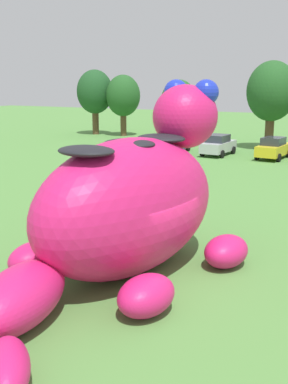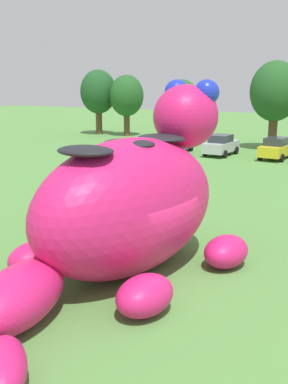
{
  "view_description": "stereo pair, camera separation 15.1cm",
  "coord_description": "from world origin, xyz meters",
  "px_view_note": "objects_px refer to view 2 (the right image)",
  "views": [
    {
      "loc": [
        5.54,
        -12.13,
        6.02
      ],
      "look_at": [
        -1.39,
        1.4,
        2.4
      ],
      "focal_mm": 43.65,
      "sensor_mm": 36.0,
      "label": 1
    },
    {
      "loc": [
        5.68,
        -12.06,
        6.02
      ],
      "look_at": [
        -1.39,
        1.4,
        2.4
      ],
      "focal_mm": 43.65,
      "sensor_mm": 36.0,
      "label": 2
    }
  ],
  "objects_px": {
    "giant_inflatable_creature": "(130,204)",
    "car_yellow": "(276,148)",
    "car_blue": "(177,143)",
    "car_silver": "(221,145)",
    "spectator_mid_field": "(68,200)"
  },
  "relations": [
    {
      "from": "giant_inflatable_creature",
      "to": "car_yellow",
      "type": "xyz_separation_m",
      "value": [
        -0.71,
        24.86,
        -1.37
      ]
    },
    {
      "from": "car_yellow",
      "to": "spectator_mid_field",
      "type": "distance_m",
      "value": 21.5
    },
    {
      "from": "spectator_mid_field",
      "to": "car_blue",
      "type": "bearing_deg",
      "value": 100.23
    },
    {
      "from": "car_yellow",
      "to": "car_silver",
      "type": "bearing_deg",
      "value": -177.27
    },
    {
      "from": "giant_inflatable_creature",
      "to": "car_blue",
      "type": "relative_size",
      "value": 2.92
    },
    {
      "from": "spectator_mid_field",
      "to": "car_silver",
      "type": "bearing_deg",
      "value": 89.47
    },
    {
      "from": "giant_inflatable_creature",
      "to": "spectator_mid_field",
      "type": "bearing_deg",
      "value": 144.29
    },
    {
      "from": "car_silver",
      "to": "car_yellow",
      "type": "xyz_separation_m",
      "value": [
        4.49,
        0.21,
        0.0
      ]
    },
    {
      "from": "car_yellow",
      "to": "spectator_mid_field",
      "type": "height_order",
      "value": "car_yellow"
    },
    {
      "from": "giant_inflatable_creature",
      "to": "car_silver",
      "type": "bearing_deg",
      "value": 101.9
    },
    {
      "from": "giant_inflatable_creature",
      "to": "car_yellow",
      "type": "height_order",
      "value": "giant_inflatable_creature"
    },
    {
      "from": "car_blue",
      "to": "car_silver",
      "type": "bearing_deg",
      "value": 4.9
    },
    {
      "from": "giant_inflatable_creature",
      "to": "car_silver",
      "type": "xyz_separation_m",
      "value": [
        -5.2,
        24.65,
        -1.37
      ]
    },
    {
      "from": "car_blue",
      "to": "giant_inflatable_creature",
      "type": "bearing_deg",
      "value": -69.53
    },
    {
      "from": "giant_inflatable_creature",
      "to": "car_silver",
      "type": "relative_size",
      "value": 2.89
    }
  ]
}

